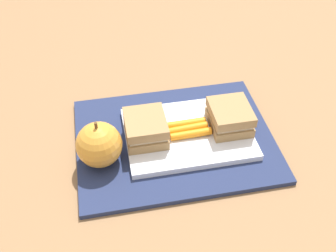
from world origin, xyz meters
TOP-DOWN VIEW (x-y plane):
  - ground_plane at (0.00, 0.00)m, footprint 2.40×2.40m
  - lunchbag_mat at (0.00, 0.00)m, footprint 0.36×0.28m
  - food_tray at (-0.03, 0.00)m, footprint 0.23×0.17m
  - sandwich_half_left at (-0.10, 0.00)m, footprint 0.07×0.08m
  - sandwich_half_right at (0.05, 0.00)m, footprint 0.07×0.08m
  - carrot_sticks_bundle at (-0.02, 0.00)m, footprint 0.08×0.04m
  - apple at (0.14, 0.03)m, footprint 0.08×0.08m

SIDE VIEW (x-z plane):
  - ground_plane at x=0.00m, z-range 0.00..0.00m
  - lunchbag_mat at x=0.00m, z-range 0.00..0.01m
  - food_tray at x=-0.03m, z-range 0.01..0.02m
  - carrot_sticks_bundle at x=-0.02m, z-range 0.02..0.04m
  - sandwich_half_left at x=-0.10m, z-range 0.02..0.07m
  - sandwich_half_right at x=0.05m, z-range 0.02..0.07m
  - apple at x=0.14m, z-range 0.00..0.09m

